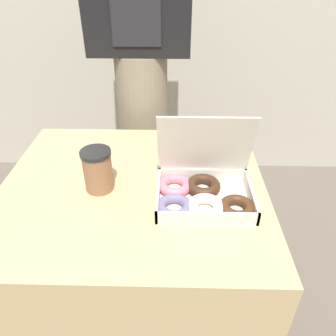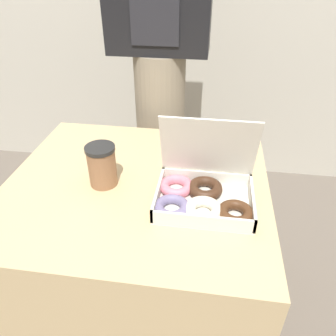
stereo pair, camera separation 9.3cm
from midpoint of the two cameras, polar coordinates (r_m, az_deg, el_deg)
name	(u,v)px [view 2 (the right image)]	position (r m, az deg, el deg)	size (l,w,h in m)	color
ground_plane	(145,314)	(1.63, -2.21, -24.11)	(14.00, 14.00, 0.00)	#665B51
table	(142,258)	(1.33, -2.57, -15.56)	(0.86, 0.77, 0.74)	tan
donut_box	(201,193)	(0.98, 8.54, -4.47)	(0.32, 0.24, 0.26)	silver
coffee_cup	(102,165)	(1.04, -8.94, 0.36)	(0.09, 0.09, 0.14)	#8C6042
person_customer	(160,58)	(1.53, 0.35, 18.58)	(0.43, 0.24, 1.83)	gray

